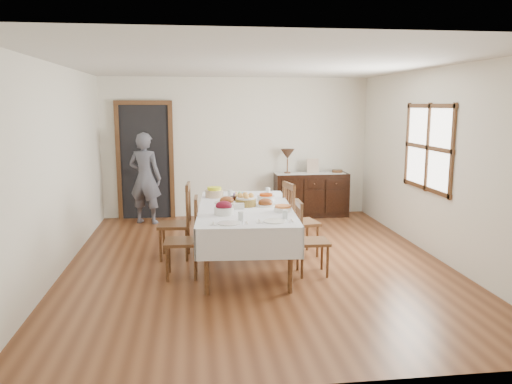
{
  "coord_description": "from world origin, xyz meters",
  "views": [
    {
      "loc": [
        -0.82,
        -6.39,
        2.09
      ],
      "look_at": [
        0.0,
        0.1,
        0.95
      ],
      "focal_mm": 35.0,
      "sensor_mm": 36.0,
      "label": 1
    }
  ],
  "objects": [
    {
      "name": "sideboard",
      "position": [
        1.39,
        2.72,
        0.41
      ],
      "size": [
        1.37,
        0.5,
        0.82
      ],
      "color": "black",
      "rests_on": "ground"
    },
    {
      "name": "bread_basket",
      "position": [
        -0.16,
        -0.07,
        0.87
      ],
      "size": [
        0.27,
        0.27,
        0.17
      ],
      "color": "brown",
      "rests_on": "dining_table"
    },
    {
      "name": "setting_right",
      "position": [
        0.12,
        -0.94,
        0.82
      ],
      "size": [
        0.43,
        0.31,
        0.1
      ],
      "color": "white",
      "rests_on": "dining_table"
    },
    {
      "name": "picture_frame",
      "position": [
        1.4,
        2.69,
        0.96
      ],
      "size": [
        0.22,
        0.08,
        0.28
      ],
      "color": "tan",
      "rests_on": "sideboard"
    },
    {
      "name": "table_lamp",
      "position": [
        0.92,
        2.73,
        1.18
      ],
      "size": [
        0.26,
        0.26,
        0.46
      ],
      "color": "brown",
      "rests_on": "sideboard"
    },
    {
      "name": "glass_far_b",
      "position": [
        0.25,
        0.67,
        0.85
      ],
      "size": [
        0.07,
        0.07,
        0.11
      ],
      "color": "silver",
      "rests_on": "dining_table"
    },
    {
      "name": "dining_table",
      "position": [
        -0.17,
        -0.11,
        0.71
      ],
      "size": [
        1.33,
        2.4,
        0.8
      ],
      "rotation": [
        0.0,
        0.0,
        -0.06
      ],
      "color": "silver",
      "rests_on": "ground"
    },
    {
      "name": "person",
      "position": [
        -1.67,
        2.53,
        0.87
      ],
      "size": [
        0.63,
        0.51,
        1.74
      ],
      "primitive_type": "imported",
      "rotation": [
        0.0,
        0.0,
        2.79
      ],
      "color": "#51525D",
      "rests_on": "ground"
    },
    {
      "name": "ground",
      "position": [
        0.0,
        0.0,
        0.0
      ],
      "size": [
        6.0,
        6.0,
        0.0
      ],
      "primitive_type": "plane",
      "color": "brown"
    },
    {
      "name": "room_shell",
      "position": [
        -0.15,
        0.42,
        1.64
      ],
      "size": [
        5.02,
        6.02,
        2.65
      ],
      "color": "silver",
      "rests_on": "ground"
    },
    {
      "name": "pineapple_bowl",
      "position": [
        -0.53,
        0.62,
        0.86
      ],
      "size": [
        0.26,
        0.26,
        0.14
      ],
      "color": "tan",
      "rests_on": "dining_table"
    },
    {
      "name": "chair_left_far",
      "position": [
        -1.04,
        0.37,
        0.53
      ],
      "size": [
        0.46,
        0.46,
        1.04
      ],
      "rotation": [
        0.0,
        0.0,
        -1.64
      ],
      "color": "#54341C",
      "rests_on": "ground"
    },
    {
      "name": "ham_platter_a",
      "position": [
        -0.39,
        0.15,
        0.83
      ],
      "size": [
        0.33,
        0.33,
        0.11
      ],
      "color": "white",
      "rests_on": "dining_table"
    },
    {
      "name": "butter_dish",
      "position": [
        -0.27,
        -0.24,
        0.83
      ],
      "size": [
        0.15,
        0.1,
        0.07
      ],
      "color": "white",
      "rests_on": "dining_table"
    },
    {
      "name": "runner",
      "position": [
        1.34,
        2.69,
        0.83
      ],
      "size": [
        1.3,
        0.35,
        0.01
      ],
      "color": "silver",
      "rests_on": "sideboard"
    },
    {
      "name": "deco_bowl",
      "position": [
        1.88,
        2.71,
        0.85
      ],
      "size": [
        0.2,
        0.2,
        0.06
      ],
      "color": "#54341C",
      "rests_on": "sideboard"
    },
    {
      "name": "setting_left",
      "position": [
        -0.4,
        -0.98,
        0.82
      ],
      "size": [
        0.43,
        0.31,
        0.1
      ],
      "color": "white",
      "rests_on": "dining_table"
    },
    {
      "name": "ham_platter_b",
      "position": [
        0.1,
        -0.09,
        0.83
      ],
      "size": [
        0.28,
        0.28,
        0.11
      ],
      "color": "white",
      "rests_on": "dining_table"
    },
    {
      "name": "chair_right_far",
      "position": [
        0.61,
        0.29,
        0.53
      ],
      "size": [
        0.51,
        0.51,
        1.04
      ],
      "rotation": [
        0.0,
        0.0,
        1.76
      ],
      "color": "#54341C",
      "rests_on": "ground"
    },
    {
      "name": "beet_bowl",
      "position": [
        -0.47,
        -0.54,
        0.87
      ],
      "size": [
        0.23,
        0.23,
        0.16
      ],
      "color": "white",
      "rests_on": "dining_table"
    },
    {
      "name": "casserole_dish",
      "position": [
        0.26,
        -0.46,
        0.84
      ],
      "size": [
        0.22,
        0.22,
        0.08
      ],
      "color": "white",
      "rests_on": "dining_table"
    },
    {
      "name": "carrot_bowl",
      "position": [
        0.16,
        0.28,
        0.84
      ],
      "size": [
        0.24,
        0.24,
        0.09
      ],
      "color": "white",
      "rests_on": "dining_table"
    },
    {
      "name": "egg_basket",
      "position": [
        -0.19,
        0.33,
        0.84
      ],
      "size": [
        0.27,
        0.27,
        0.11
      ],
      "color": "black",
      "rests_on": "dining_table"
    },
    {
      "name": "chair_left_near",
      "position": [
        -0.93,
        -0.42,
        0.5
      ],
      "size": [
        0.43,
        0.43,
        0.99
      ],
      "rotation": [
        0.0,
        0.0,
        -1.6
      ],
      "color": "#54341C",
      "rests_on": "ground"
    },
    {
      "name": "chair_right_near",
      "position": [
        0.58,
        -0.53,
        0.47
      ],
      "size": [
        0.4,
        0.4,
        0.94
      ],
      "rotation": [
        0.0,
        0.0,
        1.53
      ],
      "color": "#54341C",
      "rests_on": "ground"
    },
    {
      "name": "glass_far_a",
      "position": [
        -0.31,
        0.59,
        0.85
      ],
      "size": [
        0.07,
        0.07,
        0.1
      ],
      "color": "silver",
      "rests_on": "dining_table"
    }
  ]
}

